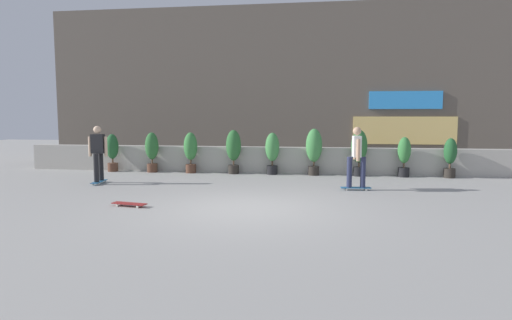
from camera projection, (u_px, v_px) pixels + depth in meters
ground_plane at (246, 208)px, 9.49m from camera, size 48.00×48.00×0.00m
planter_wall at (274, 160)px, 15.35m from camera, size 18.00×0.40×0.90m
building_backdrop at (284, 86)px, 19.00m from camera, size 20.00×2.08×6.50m
potted_plant_0 at (112, 150)px, 15.69m from camera, size 0.43×0.43×1.34m
potted_plant_1 at (152, 149)px, 15.47m from camera, size 0.47×0.47×1.40m
potted_plant_2 at (191, 150)px, 15.27m from camera, size 0.47×0.47×1.41m
potted_plant_3 at (234, 148)px, 15.05m from camera, size 0.51×0.51×1.50m
potted_plant_4 at (272, 151)px, 14.87m from camera, size 0.47×0.47×1.42m
potted_plant_5 at (314, 148)px, 14.66m from camera, size 0.54×0.54×1.56m
potted_plant_6 at (359, 149)px, 14.46m from camera, size 0.53×0.53×1.53m
potted_plant_7 at (404, 155)px, 14.27m from camera, size 0.42×0.42×1.30m
potted_plant_8 at (450, 156)px, 14.08m from camera, size 0.40×0.40×1.27m
skater_far_left at (98, 152)px, 12.81m from camera, size 0.56×0.82×1.70m
skater_by_wall_right at (357, 155)px, 11.71m from camera, size 0.81×0.56×1.70m
skateboard_near_camera at (129, 204)px, 9.68m from camera, size 0.82×0.34×0.08m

